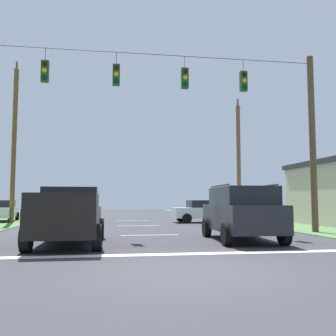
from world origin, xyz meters
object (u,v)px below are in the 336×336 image
at_px(pickup_truck, 69,216).
at_px(distant_car_crossing_white, 204,211).
at_px(overhead_signal_span, 150,128).
at_px(utility_pole_near_left, 14,141).
at_px(distant_car_oncoming, 1,211).
at_px(utility_pole_mid_right, 239,160).
at_px(suv_black, 241,212).

relative_size(pickup_truck, distant_car_crossing_white, 1.23).
xyz_separation_m(overhead_signal_span, distant_car_crossing_white, (4.71, 9.05, -3.94)).
bearing_deg(utility_pole_near_left, overhead_signal_span, -51.76).
distance_m(distant_car_oncoming, utility_pole_near_left, 5.14).
bearing_deg(overhead_signal_span, utility_pole_mid_right, 54.99).
height_order(pickup_truck, distant_car_crossing_white, pickup_truck).
distance_m(distant_car_crossing_white, distant_car_oncoming, 14.40).
height_order(utility_pole_mid_right, utility_pole_near_left, utility_pole_near_left).
distance_m(pickup_truck, suv_black, 6.22).
bearing_deg(pickup_truck, utility_pole_near_left, 110.63).
xyz_separation_m(distant_car_crossing_white, distant_car_oncoming, (-14.09, 3.00, 0.00)).
bearing_deg(pickup_truck, distant_car_crossing_white, 57.57).
xyz_separation_m(pickup_truck, distant_car_oncoming, (-6.28, 15.30, -0.18)).
xyz_separation_m(distant_car_crossing_white, utility_pole_near_left, (-12.98, 1.45, 4.78)).
xyz_separation_m(distant_car_oncoming, utility_pole_near_left, (1.10, -1.56, 4.78)).
bearing_deg(pickup_truck, distant_car_oncoming, 112.31).
distance_m(distant_car_crossing_white, utility_pole_near_left, 13.91).
bearing_deg(overhead_signal_span, utility_pole_near_left, 128.24).
bearing_deg(suv_black, utility_pole_mid_right, 70.82).
xyz_separation_m(pickup_truck, utility_pole_near_left, (-5.17, 13.74, 4.60)).
xyz_separation_m(distant_car_oncoming, utility_pole_mid_right, (17.65, -0.24, 3.85)).
xyz_separation_m(overhead_signal_span, suv_black, (3.12, -3.03, -3.67)).
height_order(overhead_signal_span, utility_pole_mid_right, utility_pole_mid_right).
distance_m(pickup_truck, utility_pole_near_left, 15.38).
bearing_deg(pickup_truck, overhead_signal_span, 46.33).
distance_m(overhead_signal_span, pickup_truck, 5.86).
bearing_deg(distant_car_oncoming, pickup_truck, -67.69).
bearing_deg(utility_pole_mid_right, overhead_signal_span, -125.01).
relative_size(pickup_truck, suv_black, 1.10).
xyz_separation_m(distant_car_crossing_white, utility_pole_mid_right, (3.56, 2.76, 3.85)).
distance_m(suv_black, utility_pole_near_left, 18.24).
xyz_separation_m(suv_black, distant_car_oncoming, (-12.49, 15.08, -0.27)).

